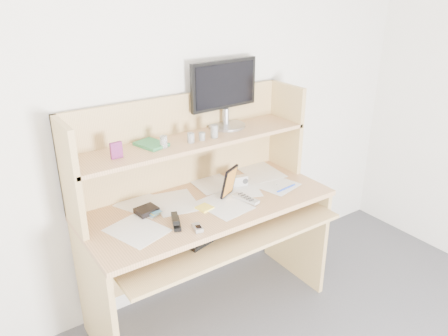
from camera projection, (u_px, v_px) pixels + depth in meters
back_wall at (177, 102)px, 2.47m from camera, size 3.60×0.04×2.50m
desk at (201, 205)px, 2.51m from camera, size 1.40×0.70×1.30m
paper_clutter at (208, 202)px, 2.43m from camera, size 1.32×0.54×0.01m
keyboard at (215, 225)px, 2.37m from camera, size 0.51×0.29×0.03m
tv_remote at (246, 199)px, 2.44m from camera, size 0.09×0.17×0.02m
flip_phone at (197, 227)px, 2.16m from camera, size 0.06×0.08×0.02m
stapler at (176, 221)px, 2.19m from camera, size 0.09×0.14×0.04m
wallet at (147, 210)px, 2.30m from camera, size 0.12×0.10×0.03m
sticky_note_pad at (205, 208)px, 2.36m from camera, size 0.09×0.09×0.01m
digital_camera at (239, 181)px, 2.60m from camera, size 0.11×0.06×0.06m
game_case at (229, 182)px, 2.45m from camera, size 0.12×0.07×0.18m
blue_pen at (286, 188)px, 2.57m from camera, size 0.15×0.03×0.01m
card_box at (116, 150)px, 2.13m from camera, size 0.06×0.02×0.08m
shelf_book at (151, 144)px, 2.31m from camera, size 0.16×0.19×0.02m
chip_stack_a at (191, 138)px, 2.35m from camera, size 0.04×0.04×0.05m
chip_stack_b at (164, 142)px, 2.27m from camera, size 0.05×0.05×0.06m
chip_stack_c at (202, 136)px, 2.38m from camera, size 0.05×0.05×0.04m
chip_stack_d at (214, 131)px, 2.41m from camera, size 0.04×0.04×0.07m
monitor at (225, 92)px, 2.55m from camera, size 0.45×0.23×0.39m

